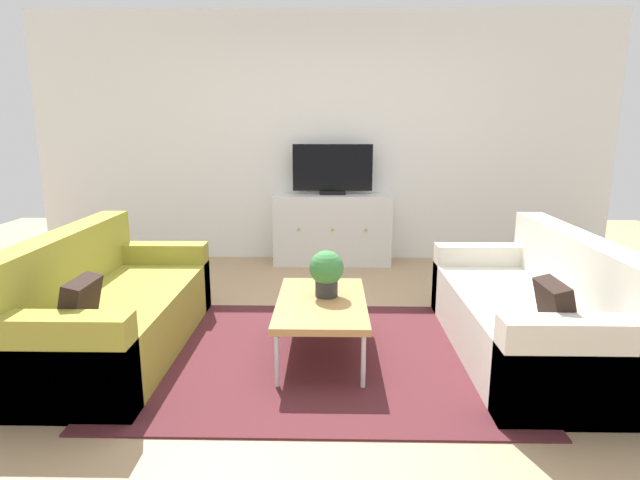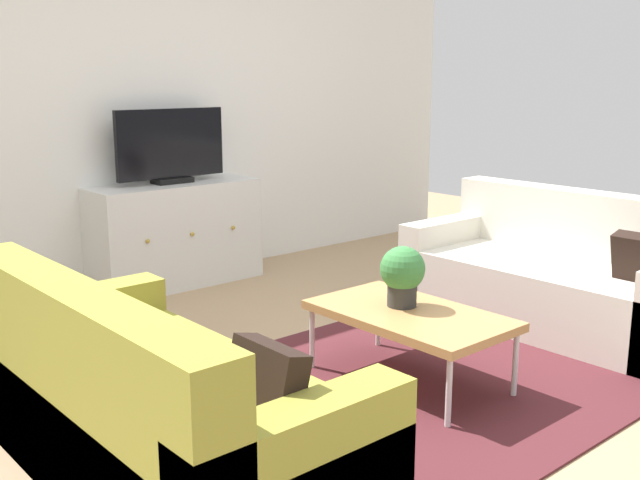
# 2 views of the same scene
# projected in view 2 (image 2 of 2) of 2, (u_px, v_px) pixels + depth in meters

# --- Properties ---
(ground_plane) EXTENTS (10.00, 10.00, 0.00)m
(ground_plane) POSITION_uv_depth(u_px,v_px,m) (388.00, 377.00, 3.89)
(ground_plane) COLOR tan
(wall_back) EXTENTS (6.40, 0.12, 2.70)m
(wall_back) POSITION_uv_depth(u_px,v_px,m) (139.00, 101.00, 5.47)
(wall_back) COLOR white
(wall_back) RESTS_ON ground_plane
(area_rug) EXTENTS (2.50, 1.90, 0.01)m
(area_rug) POSITION_uv_depth(u_px,v_px,m) (409.00, 384.00, 3.77)
(area_rug) COLOR #4C1E23
(area_rug) RESTS_ON ground_plane
(couch_left_side) EXTENTS (0.85, 1.80, 0.82)m
(couch_left_side) POSITION_uv_depth(u_px,v_px,m) (146.00, 415.00, 2.82)
(couch_left_side) COLOR olive
(couch_left_side) RESTS_ON ground_plane
(couch_right_side) EXTENTS (0.85, 1.80, 0.82)m
(couch_right_side) POSITION_uv_depth(u_px,v_px,m) (560.00, 281.00, 4.67)
(couch_right_side) COLOR beige
(couch_right_side) RESTS_ON ground_plane
(coffee_table) EXTENTS (0.58, 1.00, 0.38)m
(coffee_table) POSITION_uv_depth(u_px,v_px,m) (410.00, 317.00, 3.74)
(coffee_table) COLOR #B7844C
(coffee_table) RESTS_ON ground_plane
(potted_plant) EXTENTS (0.23, 0.23, 0.31)m
(potted_plant) POSITION_uv_depth(u_px,v_px,m) (402.00, 273.00, 3.78)
(potted_plant) COLOR #2D2D2D
(potted_plant) RESTS_ON coffee_table
(tv_console) EXTENTS (1.27, 0.47, 0.76)m
(tv_console) POSITION_uv_depth(u_px,v_px,m) (176.00, 234.00, 5.53)
(tv_console) COLOR silver
(tv_console) RESTS_ON ground_plane
(flat_screen_tv) EXTENTS (0.86, 0.16, 0.54)m
(flat_screen_tv) POSITION_uv_depth(u_px,v_px,m) (171.00, 147.00, 5.41)
(flat_screen_tv) COLOR black
(flat_screen_tv) RESTS_ON tv_console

